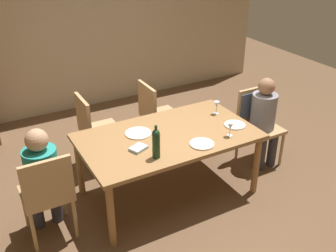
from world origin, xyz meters
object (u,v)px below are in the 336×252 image
at_px(person_man_bearded, 264,116).
at_px(chair_far_left, 94,127).
at_px(wine_bottle_tall_green, 156,143).
at_px(wine_glass_near_left, 230,127).
at_px(dinner_plate_host, 138,133).
at_px(dining_table, 168,141).
at_px(dinner_plate_guest_right, 235,125).
at_px(dinner_plate_guest_left, 202,144).
at_px(chair_far_right, 155,112).
at_px(chair_right_end, 256,115).
at_px(person_woman_host, 42,175).
at_px(chair_left_end, 47,192).
at_px(wine_glass_centre, 217,105).

bearing_deg(person_man_bearded, chair_far_left, -27.54).
relative_size(wine_bottle_tall_green, wine_glass_near_left, 2.23).
height_order(wine_glass_near_left, dinner_plate_host, wine_glass_near_left).
bearing_deg(dining_table, dinner_plate_guest_right, -13.39).
relative_size(dinner_plate_host, dinner_plate_guest_left, 1.12).
bearing_deg(dinner_plate_guest_left, chair_far_right, 84.14).
bearing_deg(dinner_plate_guest_left, chair_far_left, 119.02).
height_order(chair_right_end, dinner_plate_guest_right, chair_right_end).
height_order(chair_far_right, person_woman_host, person_woman_host).
bearing_deg(chair_right_end, person_woman_host, 2.18).
distance_m(chair_far_left, wine_bottle_tall_green, 1.29).
bearing_deg(wine_glass_near_left, dinner_plate_guest_right, 39.71).
bearing_deg(dining_table, chair_far_right, 70.44).
height_order(chair_left_end, person_woman_host, person_woman_host).
relative_size(wine_bottle_tall_green, wine_glass_centre, 2.23).
bearing_deg(dinner_plate_host, dinner_plate_guest_right, -18.88).
relative_size(chair_left_end, dinner_plate_guest_left, 3.76).
distance_m(chair_left_end, chair_far_left, 1.27).
xyz_separation_m(wine_glass_centre, dinner_plate_host, (-0.99, -0.00, -0.10)).
xyz_separation_m(person_man_bearded, wine_glass_near_left, (-0.75, -0.30, 0.19)).
relative_size(wine_glass_near_left, dinner_plate_guest_right, 0.65).
relative_size(chair_left_end, wine_glass_centre, 6.17).
relative_size(dining_table, chair_far_left, 1.97).
relative_size(chair_right_end, person_man_bearded, 0.83).
height_order(chair_left_end, wine_glass_centre, chair_left_end).
height_order(dining_table, wine_bottle_tall_green, wine_bottle_tall_green).
relative_size(chair_far_right, person_woman_host, 0.82).
bearing_deg(wine_glass_centre, chair_right_end, -4.60).
bearing_deg(chair_far_right, person_woman_host, -61.37).
bearing_deg(dinner_plate_guest_left, wine_glass_centre, 43.70).
xyz_separation_m(chair_right_end, dinner_plate_guest_left, (-1.09, -0.46, 0.14)).
distance_m(chair_right_end, dinner_plate_host, 1.56).
distance_m(chair_right_end, dinner_plate_guest_right, 0.65).
bearing_deg(chair_far_right, dinner_plate_guest_left, -5.86).
bearing_deg(person_man_bearded, wine_glass_centre, -19.09).
distance_m(chair_left_end, person_woman_host, 0.16).
xyz_separation_m(chair_far_left, person_man_bearded, (1.78, -0.93, 0.11)).
height_order(wine_glass_centre, dinner_plate_guest_right, wine_glass_centre).
bearing_deg(wine_glass_centre, dinner_plate_guest_left, -136.30).
relative_size(chair_far_right, dinner_plate_guest_right, 4.03).
height_order(chair_left_end, chair_far_left, same).
distance_m(person_man_bearded, dinner_plate_guest_right, 0.59).
height_order(chair_right_end, dinner_plate_guest_left, chair_right_end).
xyz_separation_m(wine_glass_near_left, wine_glass_centre, (0.18, 0.50, 0.00)).
bearing_deg(wine_glass_near_left, chair_left_end, 172.48).
bearing_deg(person_man_bearded, dinner_plate_host, -7.02).
bearing_deg(dinner_plate_guest_right, dining_table, 166.61).
xyz_separation_m(chair_left_end, wine_bottle_tall_green, (0.98, -0.24, 0.35)).
height_order(dinner_plate_host, dinner_plate_guest_left, same).
bearing_deg(chair_left_end, chair_far_left, 51.37).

